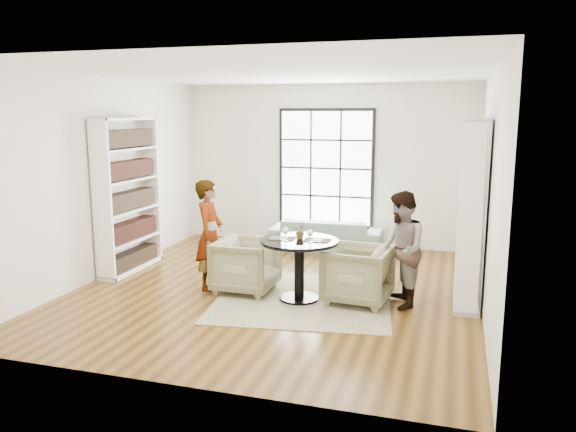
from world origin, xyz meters
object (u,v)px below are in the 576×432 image
(sofa, at_px, (326,235))
(person_left, at_px, (210,235))
(armchair_left, at_px, (247,265))
(pedestal_table, at_px, (299,257))
(person_right, at_px, (401,250))
(wine_glass_right, at_px, (310,233))
(flower_centerpiece, at_px, (300,231))
(wine_glass_left, at_px, (285,231))
(armchair_right, at_px, (357,274))

(sofa, xyz_separation_m, person_left, (-1.08, -2.66, 0.49))
(armchair_left, height_order, person_left, person_left)
(pedestal_table, xyz_separation_m, person_right, (1.31, 0.14, 0.16))
(wine_glass_right, bearing_deg, person_right, 13.27)
(armchair_left, distance_m, person_right, 2.14)
(flower_centerpiece, bearing_deg, person_right, 2.73)
(sofa, height_order, person_right, person_right)
(sofa, distance_m, wine_glass_left, 3.01)
(armchair_left, bearing_deg, person_right, -89.38)
(armchair_left, xyz_separation_m, wine_glass_left, (0.65, -0.27, 0.58))
(wine_glass_left, bearing_deg, person_left, 167.33)
(person_left, distance_m, wine_glass_left, 1.24)
(sofa, xyz_separation_m, armchair_right, (1.04, -2.67, 0.09))
(pedestal_table, xyz_separation_m, sofa, (-0.28, 2.81, -0.30))
(person_left, xyz_separation_m, flower_centerpiece, (1.35, -0.07, 0.15))
(armchair_right, height_order, wine_glass_right, wine_glass_right)
(person_right, bearing_deg, wine_glass_left, -96.33)
(sofa, bearing_deg, wine_glass_left, 89.68)
(armchair_left, relative_size, person_left, 0.53)
(armchair_right, bearing_deg, person_left, -83.96)
(armchair_right, distance_m, person_left, 2.15)
(flower_centerpiece, bearing_deg, armchair_right, 4.69)
(pedestal_table, height_order, person_left, person_left)
(person_right, bearing_deg, flower_centerpiece, -103.86)
(person_right, bearing_deg, armchair_right, -106.59)
(person_left, bearing_deg, pedestal_table, -103.16)
(pedestal_table, distance_m, wine_glass_left, 0.41)
(person_left, relative_size, flower_centerpiece, 7.94)
(wine_glass_left, distance_m, wine_glass_right, 0.33)
(person_right, bearing_deg, wine_glass_right, -93.32)
(sofa, bearing_deg, person_left, 65.25)
(sofa, bearing_deg, person_right, 117.93)
(pedestal_table, relative_size, person_right, 0.69)
(armchair_right, bearing_deg, wine_glass_right, -59.08)
(armchair_left, bearing_deg, person_left, 90.77)
(pedestal_table, xyz_separation_m, wine_glass_right, (0.18, -0.13, 0.35))
(person_left, bearing_deg, wine_glass_left, -109.73)
(person_right, height_order, wine_glass_right, person_right)
(pedestal_table, bearing_deg, sofa, 95.71)
(armchair_right, relative_size, person_right, 0.55)
(wine_glass_left, distance_m, flower_centerpiece, 0.25)
(pedestal_table, relative_size, flower_centerpiece, 5.29)
(pedestal_table, distance_m, wine_glass_right, 0.41)
(pedestal_table, xyz_separation_m, flower_centerpiece, (-0.01, 0.08, 0.33))
(person_right, xyz_separation_m, wine_glass_right, (-1.13, -0.27, 0.20))
(armchair_left, xyz_separation_m, wine_glass_right, (0.98, -0.27, 0.57))
(armchair_left, relative_size, wine_glass_left, 4.45)
(sofa, bearing_deg, armchair_left, 76.07)
(flower_centerpiece, bearing_deg, armchair_left, 175.13)
(person_left, height_order, person_right, person_left)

